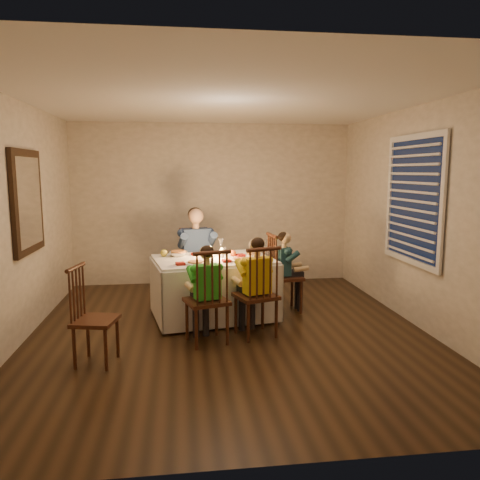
{
  "coord_description": "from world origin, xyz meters",
  "views": [
    {
      "loc": [
        -0.53,
        -5.15,
        1.84
      ],
      "look_at": [
        0.15,
        0.15,
        1.05
      ],
      "focal_mm": 35.0,
      "sensor_mm": 36.0,
      "label": 1
    }
  ],
  "objects": [
    {
      "name": "ground",
      "position": [
        0.0,
        0.0,
        0.0
      ],
      "size": [
        5.0,
        5.0,
        0.0
      ],
      "primitive_type": "plane",
      "color": "black",
      "rests_on": "ground"
    },
    {
      "name": "wall_left",
      "position": [
        -2.25,
        0.0,
        1.3
      ],
      "size": [
        0.02,
        5.0,
        2.6
      ],
      "primitive_type": "cube",
      "color": "beige",
      "rests_on": "ground"
    },
    {
      "name": "wall_right",
      "position": [
        2.25,
        0.0,
        1.3
      ],
      "size": [
        0.02,
        5.0,
        2.6
      ],
      "primitive_type": "cube",
      "color": "beige",
      "rests_on": "ground"
    },
    {
      "name": "wall_back",
      "position": [
        0.0,
        2.5,
        1.3
      ],
      "size": [
        4.5,
        0.02,
        2.6
      ],
      "primitive_type": "cube",
      "color": "beige",
      "rests_on": "ground"
    },
    {
      "name": "ceiling",
      "position": [
        0.0,
        0.0,
        2.6
      ],
      "size": [
        5.0,
        5.0,
        0.0
      ],
      "primitive_type": "plane",
      "color": "white",
      "rests_on": "wall_back"
    },
    {
      "name": "dining_table",
      "position": [
        -0.14,
        0.57,
        0.54
      ],
      "size": [
        1.63,
        1.3,
        0.73
      ],
      "rotation": [
        0.0,
        0.0,
        0.18
      ],
      "color": "white",
      "rests_on": "ground"
    },
    {
      "name": "chair_adult",
      "position": [
        -0.32,
        1.35,
        0.0
      ],
      "size": [
        0.5,
        0.48,
        1.04
      ],
      "primitive_type": null,
      "rotation": [
        0.0,
        0.0,
        0.2
      ],
      "color": "#39190F",
      "rests_on": "ground"
    },
    {
      "name": "chair_near_left",
      "position": [
        -0.27,
        -0.3,
        0.0
      ],
      "size": [
        0.52,
        0.51,
        1.04
      ],
      "primitive_type": null,
      "rotation": [
        0.0,
        0.0,
        3.43
      ],
      "color": "#39190F",
      "rests_on": "ground"
    },
    {
      "name": "chair_near_right",
      "position": [
        0.29,
        -0.15,
        0.0
      ],
      "size": [
        0.53,
        0.52,
        1.04
      ],
      "primitive_type": null,
      "rotation": [
        0.0,
        0.0,
        3.45
      ],
      "color": "#39190F",
      "rests_on": "ground"
    },
    {
      "name": "chair_end",
      "position": [
        0.82,
        0.73,
        0.0
      ],
      "size": [
        0.45,
        0.47,
        1.04
      ],
      "primitive_type": null,
      "rotation": [
        0.0,
        0.0,
        1.68
      ],
      "color": "#39190F",
      "rests_on": "ground"
    },
    {
      "name": "chair_extra",
      "position": [
        -1.36,
        -0.72,
        0.0
      ],
      "size": [
        0.45,
        0.46,
        0.96
      ],
      "primitive_type": null,
      "rotation": [
        0.0,
        0.0,
        1.36
      ],
      "color": "#39190F",
      "rests_on": "ground"
    },
    {
      "name": "adult",
      "position": [
        -0.32,
        1.35,
        0.0
      ],
      "size": [
        0.59,
        0.55,
        1.33
      ],
      "primitive_type": null,
      "rotation": [
        0.0,
        0.0,
        0.2
      ],
      "color": "navy",
      "rests_on": "ground"
    },
    {
      "name": "child_green",
      "position": [
        -0.27,
        -0.3,
        0.0
      ],
      "size": [
        0.43,
        0.41,
        1.07
      ],
      "primitive_type": null,
      "rotation": [
        0.0,
        0.0,
        3.43
      ],
      "color": "green",
      "rests_on": "ground"
    },
    {
      "name": "child_yellow",
      "position": [
        0.29,
        -0.15,
        0.0
      ],
      "size": [
        0.47,
        0.45,
        1.12
      ],
      "primitive_type": null,
      "rotation": [
        0.0,
        0.0,
        3.45
      ],
      "color": "yellow",
      "rests_on": "ground"
    },
    {
      "name": "child_teal",
      "position": [
        0.82,
        0.73,
        0.0
      ],
      "size": [
        0.35,
        0.38,
        1.06
      ],
      "primitive_type": null,
      "rotation": [
        0.0,
        0.0,
        1.68
      ],
      "color": "#1B3C43",
      "rests_on": "ground"
    },
    {
      "name": "setting_adult",
      "position": [
        -0.17,
        0.84,
        0.77
      ],
      "size": [
        0.3,
        0.3,
        0.02
      ],
      "primitive_type": "cylinder",
      "rotation": [
        0.0,
        0.0,
        0.18
      ],
      "color": "white",
      "rests_on": "dining_table"
    },
    {
      "name": "setting_green",
      "position": [
        -0.37,
        0.24,
        0.77
      ],
      "size": [
        0.3,
        0.3,
        0.02
      ],
      "primitive_type": "cylinder",
      "rotation": [
        0.0,
        0.0,
        0.18
      ],
      "color": "white",
      "rests_on": "dining_table"
    },
    {
      "name": "setting_yellow",
      "position": [
        0.18,
        0.35,
        0.77
      ],
      "size": [
        0.3,
        0.3,
        0.02
      ],
      "primitive_type": "cylinder",
      "rotation": [
        0.0,
        0.0,
        0.18
      ],
      "color": "white",
      "rests_on": "dining_table"
    },
    {
      "name": "setting_teal",
      "position": [
        0.4,
        0.7,
        0.77
      ],
      "size": [
        0.3,
        0.3,
        0.02
      ],
      "primitive_type": "cylinder",
      "rotation": [
        0.0,
        0.0,
        0.18
      ],
      "color": "white",
      "rests_on": "dining_table"
    },
    {
      "name": "candle_left",
      "position": [
        -0.23,
        0.56,
        0.81
      ],
      "size": [
        0.06,
        0.06,
        0.1
      ],
      "primitive_type": "cylinder",
      "color": "white",
      "rests_on": "dining_table"
    },
    {
      "name": "candle_right",
      "position": [
        -0.03,
        0.59,
        0.81
      ],
      "size": [
        0.06,
        0.06,
        0.1
      ],
      "primitive_type": "cylinder",
      "color": "white",
      "rests_on": "dining_table"
    },
    {
      "name": "squash",
      "position": [
        -0.75,
        0.77,
        0.81
      ],
      "size": [
        0.09,
        0.09,
        0.09
      ],
      "primitive_type": "sphere",
      "color": "yellow",
      "rests_on": "dining_table"
    },
    {
      "name": "orange_fruit",
      "position": [
        0.12,
        0.67,
        0.8
      ],
      "size": [
        0.08,
        0.08,
        0.08
      ],
      "primitive_type": "sphere",
      "color": "orange",
      "rests_on": "dining_table"
    },
    {
      "name": "serving_bowl",
      "position": [
        -0.57,
        0.77,
        0.79
      ],
      "size": [
        0.24,
        0.24,
        0.06
      ],
      "primitive_type": "imported",
      "rotation": [
        0.0,
        0.0,
        -0.03
      ],
      "color": "white",
      "rests_on": "dining_table"
    },
    {
      "name": "wall_mirror",
      "position": [
        -2.22,
        0.3,
        1.5
      ],
      "size": [
        0.06,
        0.95,
        1.15
      ],
      "color": "black",
      "rests_on": "wall_left"
    },
    {
      "name": "window_blinds",
      "position": [
        2.21,
        0.1,
        1.5
      ],
      "size": [
        0.07,
        1.34,
        1.54
      ],
      "color": "black",
      "rests_on": "wall_right"
    }
  ]
}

